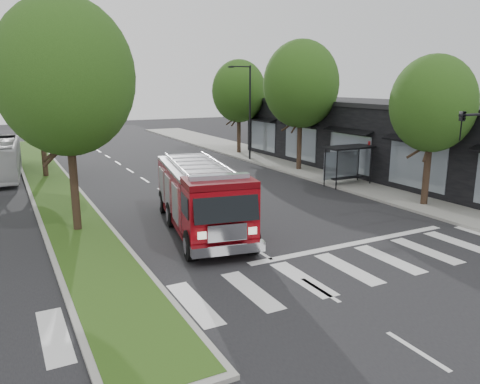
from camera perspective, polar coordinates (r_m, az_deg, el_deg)
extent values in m
plane|color=black|center=(18.81, 2.33, -7.30)|extent=(140.00, 140.00, 0.00)
cube|color=gray|center=(33.69, 12.41, 1.71)|extent=(5.00, 80.00, 0.15)
cube|color=gray|center=(34.02, -22.23, 1.14)|extent=(3.00, 50.00, 0.14)
cube|color=#264513|center=(34.01, -22.24, 1.26)|extent=(2.60, 49.50, 0.02)
cube|color=black|center=(36.35, 18.10, 6.07)|extent=(8.00, 30.00, 5.00)
cylinder|color=black|center=(29.81, 11.70, 2.59)|extent=(0.08, 0.08, 2.50)
cylinder|color=black|center=(31.63, 15.65, 2.97)|extent=(0.08, 0.08, 2.50)
cylinder|color=black|center=(30.73, 10.30, 2.96)|extent=(0.08, 0.08, 2.50)
cylinder|color=black|center=(32.50, 14.22, 3.32)|extent=(0.08, 0.08, 2.50)
cube|color=black|center=(30.95, 13.14, 5.34)|extent=(3.20, 1.60, 0.12)
cube|color=#8C99A5|center=(31.67, 12.20, 3.26)|extent=(2.80, 0.04, 1.80)
cube|color=black|center=(31.28, 12.95, 1.71)|extent=(2.40, 0.40, 0.08)
cylinder|color=black|center=(27.07, 21.79, 2.20)|extent=(0.36, 0.36, 3.74)
ellipsoid|color=#1C3E10|center=(26.68, 22.46, 9.93)|extent=(4.40, 4.40, 5.06)
cylinder|color=black|center=(35.90, 7.25, 6.04)|extent=(0.36, 0.36, 4.40)
ellipsoid|color=#1C3E10|center=(35.63, 7.45, 12.92)|extent=(5.60, 5.60, 6.44)
cylinder|color=black|center=(44.45, -0.14, 7.21)|extent=(0.36, 0.36, 3.96)
ellipsoid|color=#1C3E10|center=(44.22, -0.15, 12.20)|extent=(5.00, 5.00, 5.75)
cylinder|color=black|center=(21.88, -19.58, 1.15)|extent=(0.36, 0.36, 4.62)
ellipsoid|color=#1C3E10|center=(21.46, -20.52, 13.02)|extent=(5.80, 5.80, 6.67)
cylinder|color=black|center=(35.66, -22.85, 5.07)|extent=(0.36, 0.36, 4.40)
ellipsoid|color=#1C3E10|center=(35.39, -23.47, 11.97)|extent=(5.60, 5.60, 6.44)
imported|color=black|center=(19.53, 25.43, 7.29)|extent=(0.18, 0.22, 1.10)
cylinder|color=black|center=(40.30, 1.22, 9.48)|extent=(0.16, 0.16, 8.00)
cylinder|color=black|center=(39.81, 0.07, 15.05)|extent=(1.80, 0.10, 0.10)
cube|color=black|center=(39.40, -1.13, 15.00)|extent=(0.45, 0.20, 0.12)
cube|color=#510409|center=(21.49, -4.74, -3.21)|extent=(4.23, 9.30, 0.27)
cube|color=maroon|center=(22.01, -5.27, 0.19)|extent=(3.85, 7.20, 2.13)
cube|color=maroon|center=(18.08, -2.52, -2.63)|extent=(2.97, 2.37, 2.24)
cube|color=#B2B2B7|center=(21.79, -5.34, 3.06)|extent=(3.85, 7.20, 0.13)
cylinder|color=#B2B2B7|center=(21.58, -7.85, 3.47)|extent=(1.25, 6.32, 0.11)
cylinder|color=#B2B2B7|center=(21.97, -2.89, 3.75)|extent=(1.25, 6.32, 0.11)
cube|color=silver|center=(17.27, -1.45, -6.93)|extent=(2.80, 0.86, 0.37)
cube|color=#8C99A5|center=(17.75, -2.57, 1.85)|extent=(2.38, 0.79, 0.19)
cylinder|color=black|center=(17.85, -6.06, -6.50)|extent=(0.58, 1.22, 1.17)
cylinder|color=black|center=(18.44, 1.47, -5.78)|extent=(0.58, 1.22, 1.17)
cylinder|color=black|center=(22.07, -8.34, -2.73)|extent=(0.58, 1.22, 1.17)
cylinder|color=black|center=(22.55, -2.16, -2.25)|extent=(0.58, 1.22, 1.17)
cylinder|color=black|center=(24.52, -9.28, -1.15)|extent=(0.58, 1.22, 1.17)
cylinder|color=black|center=(24.95, -3.69, -0.76)|extent=(0.58, 1.22, 1.17)
imported|color=#B9B9BE|center=(37.19, -27.13, 3.68)|extent=(3.00, 10.08, 2.77)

